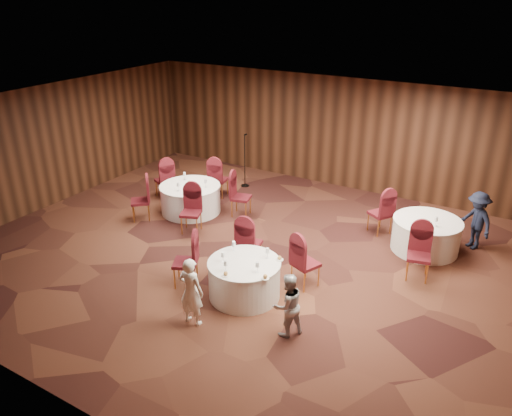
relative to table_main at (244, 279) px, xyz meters
The scene contains 15 objects.
ground 1.67m from the table_main, 122.33° to the left, with size 12.00×12.00×0.00m, color black.
room_shell 2.28m from the table_main, 122.33° to the left, with size 12.00×12.00×12.00m.
table_main is the anchor object (origin of this frame).
table_left 4.20m from the table_main, 141.51° to the left, with size 1.58×1.58×0.74m.
table_right 4.45m from the table_main, 54.93° to the left, with size 1.51×1.51×0.74m.
chairs_main 0.67m from the table_main, 117.63° to the left, with size 2.76×1.97×1.00m.
chairs_left 4.24m from the table_main, 141.07° to the left, with size 3.16×2.95×1.00m.
chairs_right 3.77m from the table_main, 57.12° to the left, with size 1.99×2.30×1.00m.
tabletop_main 0.50m from the table_main, 30.93° to the right, with size 1.14×1.14×0.22m.
tabletop_left 4.22m from the table_main, 141.54° to the left, with size 0.87×0.76×0.22m.
tabletop_right 4.44m from the table_main, 51.23° to the left, with size 0.08×0.08×0.22m.
mic_stand 5.77m from the table_main, 121.60° to the left, with size 0.24×0.24×1.60m.
woman_a 1.27m from the table_main, 106.38° to the right, with size 0.47×0.31×1.30m, color white.
woman_b 1.39m from the table_main, 26.04° to the right, with size 0.57×0.44×1.17m, color #B1B0B5.
man_c 5.55m from the table_main, 51.17° to the left, with size 0.88×0.51×1.36m, color black.
Camera 1 is at (5.21, -8.28, 5.54)m, focal length 35.00 mm.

